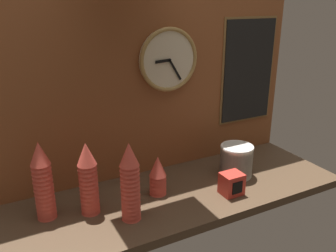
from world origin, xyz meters
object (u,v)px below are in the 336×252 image
at_px(cup_stack_left, 88,179).
at_px(napkin_dispenser, 232,184).
at_px(bowl_stack_right, 236,160).
at_px(menu_board, 248,71).
at_px(wall_clock, 169,60).
at_px(cup_stack_far_left, 43,181).
at_px(cup_stack_center_left, 130,182).
at_px(cup_stack_center, 158,175).

xyz_separation_m(cup_stack_left, napkin_dispenser, (0.62, -0.15, -0.11)).
bearing_deg(napkin_dispenser, cup_stack_left, 166.14).
xyz_separation_m(bowl_stack_right, menu_board, (0.24, 0.24, 0.39)).
height_order(wall_clock, menu_board, menu_board).
bearing_deg(cup_stack_far_left, cup_stack_center_left, -29.13).
relative_size(cup_stack_center_left, cup_stack_center, 1.79).
relative_size(cup_stack_far_left, menu_board, 0.58).
distance_m(cup_stack_far_left, wall_clock, 0.79).
height_order(cup_stack_far_left, bowl_stack_right, cup_stack_far_left).
xyz_separation_m(cup_stack_center, menu_board, (0.67, 0.22, 0.38)).
xyz_separation_m(cup_stack_center_left, cup_stack_center, (0.18, 0.13, -0.07)).
relative_size(cup_stack_far_left, bowl_stack_right, 2.01).
bearing_deg(cup_stack_far_left, cup_stack_center, -4.95).
bearing_deg(cup_stack_center_left, wall_clock, 44.16).
height_order(cup_stack_center_left, wall_clock, wall_clock).
bearing_deg(cup_stack_far_left, menu_board, 8.93).
relative_size(cup_stack_center, wall_clock, 0.61).
bearing_deg(napkin_dispenser, bowl_stack_right, 47.08).
bearing_deg(cup_stack_far_left, wall_clock, 14.74).
distance_m(cup_stack_center_left, bowl_stack_right, 0.63).
xyz_separation_m(cup_stack_center, napkin_dispenser, (0.30, -0.16, -0.04)).
height_order(cup_stack_center, wall_clock, wall_clock).
distance_m(cup_stack_center, napkin_dispenser, 0.34).
relative_size(cup_stack_left, bowl_stack_right, 1.90).
xyz_separation_m(cup_stack_center_left, wall_clock, (0.35, 0.34, 0.41)).
bearing_deg(menu_board, cup_stack_center, -161.49).
relative_size(cup_stack_center_left, cup_stack_far_left, 1.00).
distance_m(cup_stack_center_left, cup_stack_far_left, 0.35).
relative_size(cup_stack_center, cup_stack_far_left, 0.56).
bearing_deg(cup_stack_far_left, cup_stack_left, -15.66).
relative_size(cup_stack_center_left, bowl_stack_right, 2.01).
bearing_deg(napkin_dispenser, cup_stack_center, 152.24).
bearing_deg(bowl_stack_right, cup_stack_center, 177.74).
distance_m(cup_stack_center, bowl_stack_right, 0.43).
xyz_separation_m(cup_stack_left, cup_stack_center_left, (0.13, -0.12, 0.01)).
distance_m(cup_stack_center_left, cup_stack_center, 0.24).
bearing_deg(menu_board, wall_clock, -178.98).
distance_m(cup_stack_left, cup_stack_center, 0.32).
relative_size(cup_stack_left, cup_stack_center_left, 0.94).
bearing_deg(napkin_dispenser, cup_stack_center_left, 176.42).
relative_size(cup_stack_center, menu_board, 0.32).
bearing_deg(cup_stack_center, cup_stack_far_left, 175.05).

